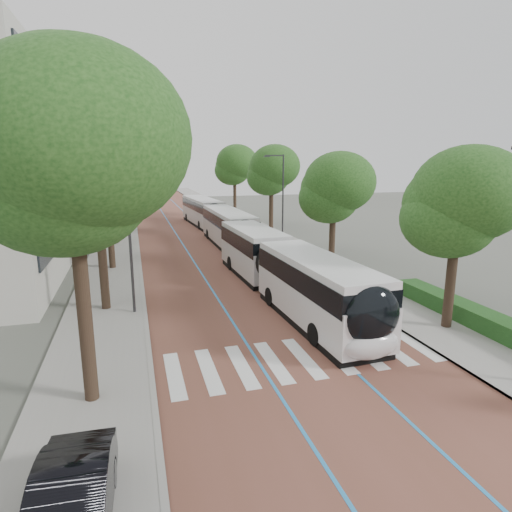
{
  "coord_description": "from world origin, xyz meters",
  "views": [
    {
      "loc": [
        -5.89,
        -13.38,
        7.56
      ],
      "look_at": [
        0.56,
        8.9,
        2.4
      ],
      "focal_mm": 30.0,
      "sensor_mm": 36.0,
      "label": 1
    }
  ],
  "objects": [
    {
      "name": "ground",
      "position": [
        0.0,
        0.0,
        0.0
      ],
      "size": [
        160.0,
        160.0,
        0.0
      ],
      "primitive_type": "plane",
      "color": "#51544C",
      "rests_on": "ground"
    },
    {
      "name": "road",
      "position": [
        0.0,
        40.0,
        0.01
      ],
      "size": [
        11.0,
        140.0,
        0.02
      ],
      "primitive_type": "cube",
      "color": "brown",
      "rests_on": "ground"
    },
    {
      "name": "sidewalk_left",
      "position": [
        -7.5,
        40.0,
        0.06
      ],
      "size": [
        4.0,
        140.0,
        0.12
      ],
      "primitive_type": "cube",
      "color": "gray",
      "rests_on": "ground"
    },
    {
      "name": "sidewalk_right",
      "position": [
        7.5,
        40.0,
        0.06
      ],
      "size": [
        4.0,
        140.0,
        0.12
      ],
      "primitive_type": "cube",
      "color": "gray",
      "rests_on": "ground"
    },
    {
      "name": "kerb_left",
      "position": [
        -5.6,
        40.0,
        0.06
      ],
      "size": [
        0.2,
        140.0,
        0.14
      ],
      "primitive_type": "cube",
      "color": "gray",
      "rests_on": "ground"
    },
    {
      "name": "kerb_right",
      "position": [
        5.6,
        40.0,
        0.06
      ],
      "size": [
        0.2,
        140.0,
        0.14
      ],
      "primitive_type": "cube",
      "color": "gray",
      "rests_on": "ground"
    },
    {
      "name": "zebra_crossing",
      "position": [
        0.2,
        1.0,
        0.03
      ],
      "size": [
        10.55,
        3.6,
        0.01
      ],
      "color": "silver",
      "rests_on": "ground"
    },
    {
      "name": "lane_line_left",
      "position": [
        -1.6,
        40.0,
        0.02
      ],
      "size": [
        0.12,
        126.0,
        0.01
      ],
      "primitive_type": "cube",
      "color": "#267FC1",
      "rests_on": "road"
    },
    {
      "name": "lane_line_right",
      "position": [
        1.6,
        40.0,
        0.02
      ],
      "size": [
        0.12,
        126.0,
        0.01
      ],
      "primitive_type": "cube",
      "color": "#267FC1",
      "rests_on": "road"
    },
    {
      "name": "hedge",
      "position": [
        9.1,
        0.0,
        0.52
      ],
      "size": [
        1.2,
        14.0,
        0.8
      ],
      "primitive_type": "cube",
      "color": "#173B14",
      "rests_on": "sidewalk_right"
    },
    {
      "name": "streetlight_far",
      "position": [
        6.62,
        22.0,
        4.82
      ],
      "size": [
        1.82,
        0.2,
        8.0
      ],
      "color": "#303032",
      "rests_on": "sidewalk_right"
    },
    {
      "name": "lamp_post_left",
      "position": [
        -6.1,
        8.0,
        4.12
      ],
      "size": [
        0.14,
        0.14,
        8.0
      ],
      "primitive_type": "cylinder",
      "color": "#303032",
      "rests_on": "sidewalk_left"
    },
    {
      "name": "trees_left",
      "position": [
        -7.5,
        25.43,
        7.1
      ],
      "size": [
        6.29,
        61.23,
        10.23
      ],
      "color": "black",
      "rests_on": "ground"
    },
    {
      "name": "trees_right",
      "position": [
        7.7,
        24.41,
        6.16
      ],
      "size": [
        5.57,
        47.21,
        9.19
      ],
      "color": "black",
      "rests_on": "ground"
    },
    {
      "name": "lead_bus",
      "position": [
        2.0,
        8.09,
        1.63
      ],
      "size": [
        3.27,
        18.48,
        3.2
      ],
      "rotation": [
        0.0,
        0.0,
        0.04
      ],
      "color": "black",
      "rests_on": "ground"
    },
    {
      "name": "bus_queued_0",
      "position": [
        2.37,
        23.8,
        1.62
      ],
      "size": [
        2.66,
        12.42,
        3.2
      ],
      "rotation": [
        0.0,
        0.0,
        0.01
      ],
      "color": "silver",
      "rests_on": "ground"
    },
    {
      "name": "bus_queued_1",
      "position": [
        2.22,
        37.37,
        1.62
      ],
      "size": [
        3.34,
        12.54,
        3.2
      ],
      "rotation": [
        0.0,
        0.0,
        0.07
      ],
      "color": "silver",
      "rests_on": "ground"
    },
    {
      "name": "parked_car",
      "position": [
        -7.44,
        -5.44,
        0.83
      ],
      "size": [
        1.66,
        4.35,
        1.42
      ],
      "primitive_type": "imported",
      "rotation": [
        0.0,
        0.0,
        -0.04
      ],
      "color": "black",
      "rests_on": "sidewalk_left"
    }
  ]
}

